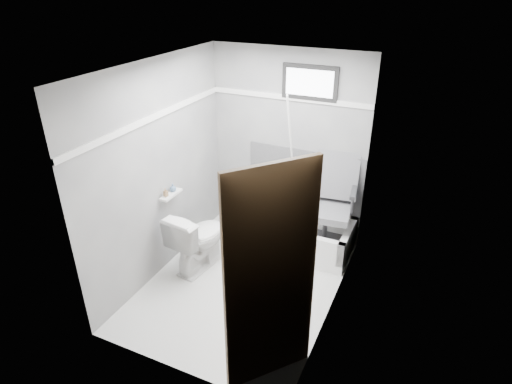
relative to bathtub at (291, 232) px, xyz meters
The scene contains 19 objects.
floor 0.98m from the bathtub, 103.89° to the right, with size 2.60×2.60×0.00m, color white.
ceiling 2.39m from the bathtub, 103.89° to the right, with size 2.60×2.60×0.00m, color silver.
wall_back 1.08m from the bathtub, 121.87° to the left, with size 2.00×0.02×2.40m, color slate.
wall_front 2.45m from the bathtub, 95.89° to the right, with size 2.00×0.02×2.40m, color slate.
wall_left 1.83m from the bathtub, 142.91° to the right, with size 0.02×2.60×2.40m, color slate.
wall_right 1.56m from the bathtub, 50.38° to the right, with size 0.02×2.60×2.40m, color slate.
bathtub is the anchor object (origin of this frame).
office_chair 0.64m from the bathtub, ahead, with size 0.66×0.66×1.14m, color slate, non-canonical shape.
toilet 1.21m from the bathtub, 135.36° to the right, with size 0.43×0.77×0.75m, color white.
door 2.46m from the bathtub, 71.25° to the right, with size 0.78×0.78×2.00m, color brown, non-canonical shape.
window 1.84m from the bathtub, 86.78° to the left, with size 0.66×0.04×0.40m, color black, non-canonical shape.
backerboard 0.69m from the bathtub, 86.82° to the left, with size 1.50×0.02×0.78m, color #4C4C4F.
trim_back 1.67m from the bathtub, 122.79° to the left, with size 2.00×0.02×0.06m, color white.
trim_left 2.22m from the bathtub, 142.61° to the right, with size 0.02×2.60×0.06m, color white.
pole 0.85m from the bathtub, 116.91° to the left, with size 0.02×0.02×1.95m, color white.
shelf 1.60m from the bathtub, 143.51° to the right, with size 0.10×0.32×0.03m, color silver.
soap_bottle_a 1.68m from the bathtub, 141.28° to the right, with size 0.04×0.04×0.09m, color olive.
soap_bottle_b 1.60m from the bathtub, 145.71° to the right, with size 0.07×0.07×0.10m, color slate.
faucet 0.65m from the bathtub, 141.67° to the left, with size 0.26×0.10×0.16m, color silver, non-canonical shape.
Camera 1 is at (1.72, -3.43, 3.13)m, focal length 30.00 mm.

